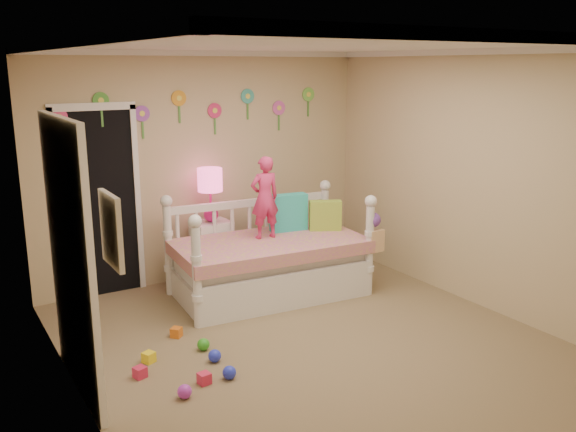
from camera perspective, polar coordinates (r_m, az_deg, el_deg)
floor at (r=5.64m, az=2.37°, el=-11.81°), size 4.00×4.50×0.01m
ceiling at (r=5.09m, az=2.67°, el=15.63°), size 4.00×4.50×0.01m
back_wall at (r=7.15m, az=-7.63°, el=4.55°), size 4.00×0.01×2.60m
left_wall at (r=4.45m, az=-19.43°, el=-1.83°), size 0.01×4.50×2.60m
right_wall at (r=6.52m, az=17.28°, el=3.14°), size 0.01×4.50×2.60m
crown_molding at (r=5.09m, az=2.66°, el=15.29°), size 4.00×4.50×0.06m
daybed at (r=6.60m, az=-1.80°, el=-2.74°), size 2.14×1.28×1.11m
pillow_turquoise at (r=6.90m, az=0.06°, el=0.33°), size 0.43×0.20×0.42m
pillow_lime at (r=6.94m, az=3.50°, el=0.05°), size 0.38×0.28×0.34m
child at (r=6.55m, az=-2.18°, el=1.72°), size 0.34×0.23×0.89m
nightstand at (r=7.13m, az=-7.07°, el=-3.29°), size 0.44×0.35×0.71m
table_lamp at (r=6.94m, az=-7.25°, el=2.74°), size 0.28×0.28×0.62m
closet_doorway at (r=6.79m, az=-17.18°, el=1.27°), size 0.90×0.04×2.07m
flower_decals at (r=7.03m, az=-8.43°, el=9.61°), size 3.40×0.02×0.50m
mirror_closet at (r=4.81m, az=-19.50°, el=-3.80°), size 0.07×1.30×2.10m
wall_picture at (r=3.54m, az=-16.12°, el=-1.28°), size 0.05×0.34×0.42m
hanging_bag at (r=6.65m, az=8.01°, el=-1.65°), size 0.20×0.16×0.36m
toy_scatter at (r=5.36m, az=-10.07°, el=-12.83°), size 1.08×1.45×0.11m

